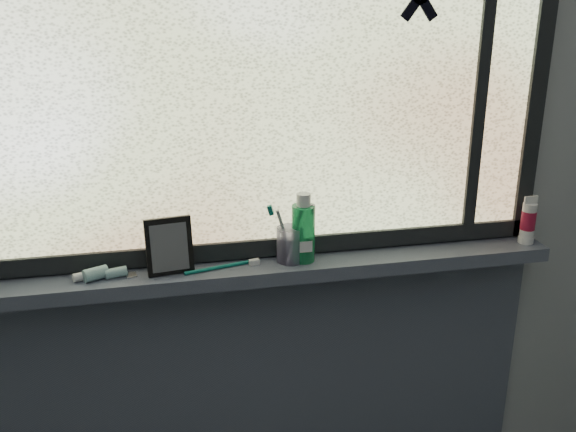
% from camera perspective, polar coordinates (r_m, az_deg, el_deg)
% --- Properties ---
extents(wall_back, '(3.00, 0.01, 2.50)m').
position_cam_1_polar(wall_back, '(1.77, -1.79, 3.61)').
color(wall_back, '#9EA3A8').
rests_on(wall_back, ground).
extents(windowsill, '(1.62, 0.14, 0.04)m').
position_cam_1_polar(windowsill, '(1.79, -1.27, -4.75)').
color(windowsill, '#494F61').
rests_on(windowsill, wall_back).
extents(sill_apron, '(1.62, 0.02, 0.98)m').
position_cam_1_polar(sill_apron, '(2.10, -1.47, -16.88)').
color(sill_apron, '#494F61').
rests_on(sill_apron, floor).
extents(window_pane, '(1.50, 0.01, 1.00)m').
position_cam_1_polar(window_pane, '(1.70, -1.74, 12.53)').
color(window_pane, silver).
rests_on(window_pane, wall_back).
extents(frame_bottom, '(1.60, 0.03, 0.05)m').
position_cam_1_polar(frame_bottom, '(1.82, -1.57, -2.70)').
color(frame_bottom, black).
rests_on(frame_bottom, windowsill).
extents(frame_right, '(0.05, 0.03, 1.10)m').
position_cam_1_polar(frame_right, '(1.98, 21.42, 12.25)').
color(frame_right, black).
rests_on(frame_right, wall_back).
extents(frame_mullion, '(0.03, 0.03, 1.00)m').
position_cam_1_polar(frame_mullion, '(1.89, 16.88, 12.46)').
color(frame_mullion, black).
rests_on(frame_mullion, wall_back).
extents(vanity_mirror, '(0.13, 0.08, 0.15)m').
position_cam_1_polar(vanity_mirror, '(1.72, -10.52, -2.64)').
color(vanity_mirror, black).
rests_on(vanity_mirror, windowsill).
extents(toothpaste_tube, '(0.20, 0.11, 0.03)m').
position_cam_1_polar(toothpaste_tube, '(1.75, -16.06, -4.89)').
color(toothpaste_tube, silver).
rests_on(toothpaste_tube, windowsill).
extents(toothbrush_cup, '(0.09, 0.09, 0.10)m').
position_cam_1_polar(toothbrush_cup, '(1.78, 0.19, -2.53)').
color(toothbrush_cup, '#AFA2D6').
rests_on(toothbrush_cup, windowsill).
extents(toothbrush_lying, '(0.23, 0.07, 0.02)m').
position_cam_1_polar(toothbrush_lying, '(1.75, -6.31, -4.50)').
color(toothbrush_lying, '#0B6B5E').
rests_on(toothbrush_lying, windowsill).
extents(mouthwash_bottle, '(0.08, 0.08, 0.16)m').
position_cam_1_polar(mouthwash_bottle, '(1.76, 1.37, -1.04)').
color(mouthwash_bottle, '#1E9F57').
rests_on(mouthwash_bottle, windowsill).
extents(cream_tube, '(0.05, 0.05, 0.10)m').
position_cam_1_polar(cream_tube, '(2.02, 20.60, -0.18)').
color(cream_tube, silver).
rests_on(cream_tube, windowsill).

